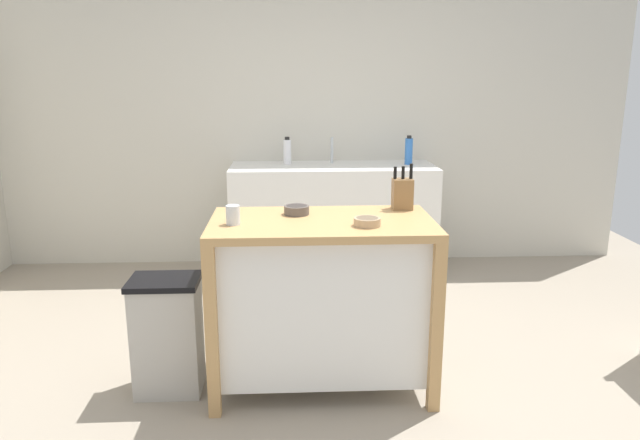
{
  "coord_description": "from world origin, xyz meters",
  "views": [
    {
      "loc": [
        -0.21,
        -2.92,
        1.67
      ],
      "look_at": [
        -0.05,
        0.26,
        0.87
      ],
      "focal_mm": 33.52,
      "sensor_mm": 36.0,
      "label": 1
    }
  ],
  "objects_px": {
    "drinking_cup": "(233,215)",
    "sink_faucet": "(332,150)",
    "knife_block": "(402,193)",
    "bowl_ceramic_small": "(297,210)",
    "bottle_dish_soap": "(287,151)",
    "bottle_spray_cleaner": "(409,151)",
    "kitchen_island": "(322,294)",
    "bowl_stoneware_deep": "(367,221)",
    "trash_bin": "(168,335)"
  },
  "relations": [
    {
      "from": "drinking_cup",
      "to": "sink_faucet",
      "type": "bearing_deg",
      "value": 73.18
    },
    {
      "from": "knife_block",
      "to": "bowl_ceramic_small",
      "type": "height_order",
      "value": "knife_block"
    },
    {
      "from": "bowl_ceramic_small",
      "to": "sink_faucet",
      "type": "bearing_deg",
      "value": 80.49
    },
    {
      "from": "bottle_dish_soap",
      "to": "bottle_spray_cleaner",
      "type": "bearing_deg",
      "value": -4.16
    },
    {
      "from": "drinking_cup",
      "to": "bottle_spray_cleaner",
      "type": "distance_m",
      "value": 2.4
    },
    {
      "from": "kitchen_island",
      "to": "bottle_dish_soap",
      "type": "xyz_separation_m",
      "value": [
        -0.18,
        2.03,
        0.5
      ]
    },
    {
      "from": "kitchen_island",
      "to": "bowl_stoneware_deep",
      "type": "height_order",
      "value": "bowl_stoneware_deep"
    },
    {
      "from": "bowl_ceramic_small",
      "to": "kitchen_island",
      "type": "bearing_deg",
      "value": -45.39
    },
    {
      "from": "knife_block",
      "to": "bowl_stoneware_deep",
      "type": "distance_m",
      "value": 0.44
    },
    {
      "from": "knife_block",
      "to": "bottle_spray_cleaner",
      "type": "distance_m",
      "value": 1.77
    },
    {
      "from": "bowl_ceramic_small",
      "to": "sink_faucet",
      "type": "height_order",
      "value": "sink_faucet"
    },
    {
      "from": "bowl_stoneware_deep",
      "to": "bowl_ceramic_small",
      "type": "bearing_deg",
      "value": 142.78
    },
    {
      "from": "sink_faucet",
      "to": "bowl_ceramic_small",
      "type": "bearing_deg",
      "value": -99.51
    },
    {
      "from": "bowl_ceramic_small",
      "to": "bottle_dish_soap",
      "type": "relative_size",
      "value": 0.59
    },
    {
      "from": "kitchen_island",
      "to": "bowl_ceramic_small",
      "type": "bearing_deg",
      "value": 134.61
    },
    {
      "from": "trash_bin",
      "to": "drinking_cup",
      "type": "bearing_deg",
      "value": -5.45
    },
    {
      "from": "drinking_cup",
      "to": "bottle_dish_soap",
      "type": "relative_size",
      "value": 0.43
    },
    {
      "from": "bowl_ceramic_small",
      "to": "bottle_spray_cleaner",
      "type": "height_order",
      "value": "bottle_spray_cleaner"
    },
    {
      "from": "trash_bin",
      "to": "bottle_spray_cleaner",
      "type": "xyz_separation_m",
      "value": [
        1.65,
        1.99,
        0.71
      ]
    },
    {
      "from": "sink_faucet",
      "to": "bottle_spray_cleaner",
      "type": "relative_size",
      "value": 0.91
    },
    {
      "from": "kitchen_island",
      "to": "bowl_ceramic_small",
      "type": "relative_size",
      "value": 8.56
    },
    {
      "from": "kitchen_island",
      "to": "bottle_spray_cleaner",
      "type": "height_order",
      "value": "bottle_spray_cleaner"
    },
    {
      "from": "knife_block",
      "to": "kitchen_island",
      "type": "bearing_deg",
      "value": -153.41
    },
    {
      "from": "bowl_stoneware_deep",
      "to": "kitchen_island",
      "type": "bearing_deg",
      "value": 148.65
    },
    {
      "from": "knife_block",
      "to": "drinking_cup",
      "type": "relative_size",
      "value": 2.62
    },
    {
      "from": "kitchen_island",
      "to": "knife_block",
      "type": "xyz_separation_m",
      "value": [
        0.46,
        0.23,
        0.5
      ]
    },
    {
      "from": "kitchen_island",
      "to": "trash_bin",
      "type": "bearing_deg",
      "value": -177.54
    },
    {
      "from": "kitchen_island",
      "to": "trash_bin",
      "type": "xyz_separation_m",
      "value": [
        -0.82,
        -0.04,
        -0.2
      ]
    },
    {
      "from": "bowl_stoneware_deep",
      "to": "knife_block",
      "type": "bearing_deg",
      "value": 56.34
    },
    {
      "from": "knife_block",
      "to": "bottle_spray_cleaner",
      "type": "relative_size",
      "value": 1.05
    },
    {
      "from": "sink_faucet",
      "to": "bottle_dish_soap",
      "type": "height_order",
      "value": "bottle_dish_soap"
    },
    {
      "from": "trash_bin",
      "to": "sink_faucet",
      "type": "relative_size",
      "value": 2.86
    },
    {
      "from": "bowl_stoneware_deep",
      "to": "bowl_ceramic_small",
      "type": "height_order",
      "value": "bowl_ceramic_small"
    },
    {
      "from": "drinking_cup",
      "to": "bottle_dish_soap",
      "type": "bearing_deg",
      "value": 82.83
    },
    {
      "from": "bottle_spray_cleaner",
      "to": "bowl_ceramic_small",
      "type": "bearing_deg",
      "value": -117.72
    },
    {
      "from": "sink_faucet",
      "to": "knife_block",
      "type": "bearing_deg",
      "value": -81.76
    },
    {
      "from": "kitchen_island",
      "to": "knife_block",
      "type": "distance_m",
      "value": 0.72
    },
    {
      "from": "trash_bin",
      "to": "sink_faucet",
      "type": "bearing_deg",
      "value": 64.18
    },
    {
      "from": "bowl_stoneware_deep",
      "to": "sink_faucet",
      "type": "distance_m",
      "value": 2.19
    },
    {
      "from": "bowl_ceramic_small",
      "to": "sink_faucet",
      "type": "xyz_separation_m",
      "value": [
        0.32,
        1.93,
        0.07
      ]
    },
    {
      "from": "bowl_stoneware_deep",
      "to": "bowl_ceramic_small",
      "type": "xyz_separation_m",
      "value": [
        -0.35,
        0.26,
        0.0
      ]
    },
    {
      "from": "bowl_ceramic_small",
      "to": "drinking_cup",
      "type": "relative_size",
      "value": 1.39
    },
    {
      "from": "bowl_ceramic_small",
      "to": "knife_block",
      "type": "bearing_deg",
      "value": 9.57
    },
    {
      "from": "kitchen_island",
      "to": "knife_block",
      "type": "relative_size",
      "value": 4.55
    },
    {
      "from": "bowl_stoneware_deep",
      "to": "drinking_cup",
      "type": "height_order",
      "value": "drinking_cup"
    },
    {
      "from": "bottle_dish_soap",
      "to": "bottle_spray_cleaner",
      "type": "height_order",
      "value": "bottle_spray_cleaner"
    },
    {
      "from": "trash_bin",
      "to": "bowl_ceramic_small",
      "type": "bearing_deg",
      "value": 13.51
    },
    {
      "from": "bowl_stoneware_deep",
      "to": "trash_bin",
      "type": "xyz_separation_m",
      "value": [
        -1.04,
        0.1,
        -0.63
      ]
    },
    {
      "from": "kitchen_island",
      "to": "sink_faucet",
      "type": "bearing_deg",
      "value": 84.61
    },
    {
      "from": "bowl_stoneware_deep",
      "to": "drinking_cup",
      "type": "bearing_deg",
      "value": 174.68
    }
  ]
}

